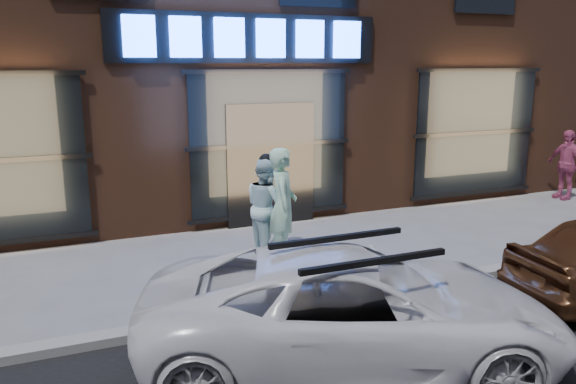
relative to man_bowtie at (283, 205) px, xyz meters
name	(u,v)px	position (x,y,z in m)	size (l,w,h in m)	color
ground	(371,297)	(0.57, -1.83, -0.93)	(90.00, 90.00, 0.00)	slate
curb	(371,293)	(0.57, -1.83, -0.87)	(60.00, 0.25, 0.12)	gray
man_bowtie	(283,205)	(0.00, 0.00, 0.00)	(0.68, 0.45, 1.86)	#ADE3C6
man_cap	(266,207)	(-0.13, 0.42, -0.11)	(0.80, 0.62, 1.64)	white
passerby	(566,164)	(7.76, 1.47, -0.11)	(0.96, 0.40, 1.64)	#BB4D76
white_suv	(353,309)	(-0.50, -3.27, -0.31)	(2.06, 4.46, 1.24)	white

